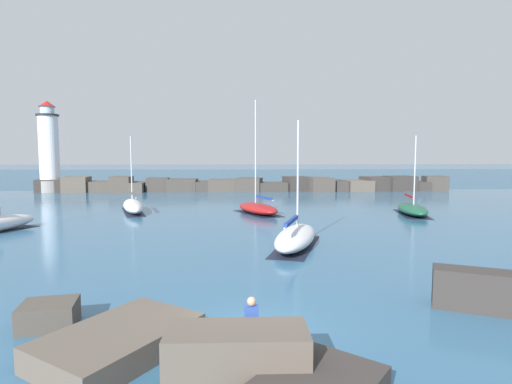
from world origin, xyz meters
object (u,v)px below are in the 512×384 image
(sailboat_moored_1, at_px, (296,237))
(sailboat_moored_2, at_px, (412,209))
(person_on_rocks, at_px, (252,327))
(sailboat_moored_0, at_px, (133,206))
(sailboat_moored_3, at_px, (258,208))
(lighthouse, at_px, (49,153))

(sailboat_moored_1, bearing_deg, sailboat_moored_2, 45.48)
(sailboat_moored_1, xyz_separation_m, person_on_rocks, (-3.12, -13.74, 0.43))
(sailboat_moored_0, height_order, sailboat_moored_2, sailboat_moored_0)
(sailboat_moored_2, height_order, person_on_rocks, sailboat_moored_2)
(sailboat_moored_0, xyz_separation_m, person_on_rocks, (10.86, -29.88, 0.41))
(person_on_rocks, bearing_deg, sailboat_moored_3, 86.93)
(sailboat_moored_3, height_order, person_on_rocks, sailboat_moored_3)
(lighthouse, xyz_separation_m, sailboat_moored_3, (31.45, -25.78, -5.60))
(lighthouse, xyz_separation_m, sailboat_moored_0, (19.08, -24.04, -5.52))
(sailboat_moored_0, relative_size, person_on_rocks, 4.56)
(sailboat_moored_1, bearing_deg, lighthouse, 129.46)
(sailboat_moored_0, bearing_deg, sailboat_moored_1, -49.09)
(lighthouse, distance_m, sailboat_moored_2, 53.70)
(person_on_rocks, bearing_deg, sailboat_moored_1, 77.20)
(sailboat_moored_1, height_order, sailboat_moored_2, sailboat_moored_1)
(sailboat_moored_0, distance_m, sailboat_moored_3, 12.49)
(sailboat_moored_1, height_order, sailboat_moored_3, sailboat_moored_3)
(sailboat_moored_3, bearing_deg, sailboat_moored_0, 171.98)
(sailboat_moored_2, bearing_deg, sailboat_moored_3, 175.69)
(lighthouse, height_order, person_on_rocks, lighthouse)
(lighthouse, bearing_deg, sailboat_moored_1, -50.54)
(sailboat_moored_1, xyz_separation_m, sailboat_moored_2, (13.07, 13.29, -0.09))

